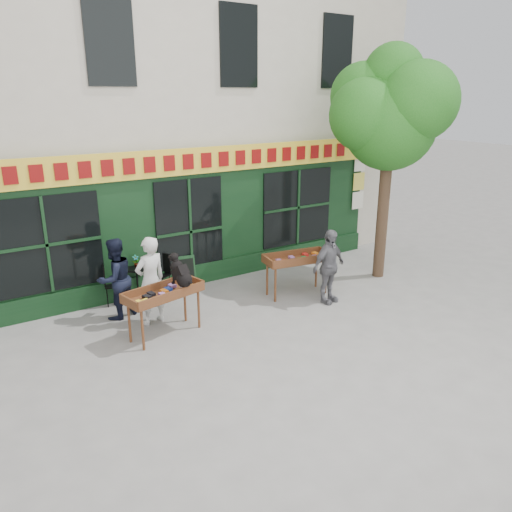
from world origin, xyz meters
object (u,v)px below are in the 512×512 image
at_px(dog, 181,269).
at_px(bistro_table, 137,276).
at_px(book_cart_center, 164,295).
at_px(man_left, 115,279).
at_px(man_right, 329,266).
at_px(woman, 151,281).
at_px(book_cart_right, 297,260).

xyz_separation_m(dog, bistro_table, (-0.16, 2.06, -0.75)).
height_order(book_cart_center, bistro_table, book_cart_center).
relative_size(book_cart_center, bistro_table, 2.10).
xyz_separation_m(bistro_table, man_left, (-0.70, -0.71, 0.31)).
relative_size(man_right, bistro_table, 2.21).
relative_size(woman, man_left, 1.07).
bearing_deg(man_left, book_cart_right, 145.17).
bearing_deg(book_cart_center, bistro_table, 72.16).
bearing_deg(woman, man_left, -64.25).
relative_size(book_cart_center, man_right, 0.95).
xyz_separation_m(book_cart_right, man_right, (0.30, -0.75, 0.02)).
height_order(dog, book_cart_right, dog).
relative_size(dog, woman, 0.33).
bearing_deg(book_cart_right, dog, -164.31).
xyz_separation_m(book_cart_center, dog, (0.35, -0.05, 0.47)).
bearing_deg(man_right, book_cart_center, 162.25).
xyz_separation_m(dog, woman, (-0.35, 0.70, -0.38)).
height_order(bistro_table, man_left, man_left).
distance_m(book_cart_center, book_cart_right, 3.40).
bearing_deg(dog, book_cart_center, 159.44).
distance_m(woman, book_cart_right, 3.41).
relative_size(woman, man_right, 1.08).
distance_m(book_cart_right, bistro_table, 3.65).
distance_m(man_right, man_left, 4.56).
bearing_deg(book_cart_center, woman, 77.57).
relative_size(book_cart_right, man_right, 0.94).
distance_m(book_cart_center, man_left, 1.39).
bearing_deg(man_right, book_cart_right, 101.42).
relative_size(book_cart_center, book_cart_right, 1.01).
bearing_deg(bistro_table, book_cart_right, -28.49).
distance_m(book_cart_center, dog, 0.59).
height_order(dog, bistro_table, dog).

